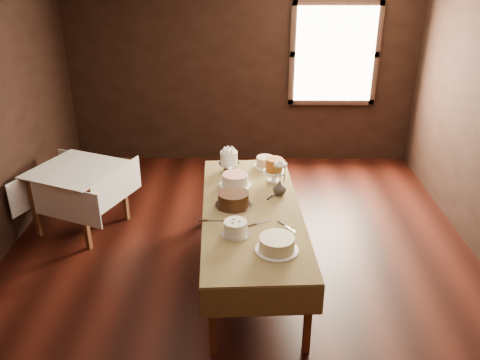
% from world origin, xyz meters
% --- Properties ---
extents(floor, '(5.00, 6.00, 0.01)m').
position_xyz_m(floor, '(0.00, 0.00, 0.00)').
color(floor, black).
rests_on(floor, ground).
extents(wall_back, '(5.00, 0.02, 2.80)m').
position_xyz_m(wall_back, '(0.00, 3.00, 1.40)').
color(wall_back, black).
rests_on(wall_back, ground).
extents(window, '(1.10, 0.05, 1.30)m').
position_xyz_m(window, '(1.30, 2.94, 1.60)').
color(window, '#FFEABF').
rests_on(window, wall_back).
extents(display_table, '(1.05, 2.40, 0.73)m').
position_xyz_m(display_table, '(0.11, 0.03, 0.67)').
color(display_table, '#4F2A18').
rests_on(display_table, ground).
extents(side_table, '(1.15, 1.15, 0.74)m').
position_xyz_m(side_table, '(-1.83, 0.91, 0.66)').
color(side_table, '#4F2A18').
rests_on(side_table, ground).
extents(cake_meringue, '(0.26, 0.26, 0.24)m').
position_xyz_m(cake_meringue, '(-0.13, 0.90, 0.84)').
color(cake_meringue, silver).
rests_on(cake_meringue, display_table).
extents(cake_speckled, '(0.27, 0.27, 0.12)m').
position_xyz_m(cake_speckled, '(0.27, 1.02, 0.78)').
color(cake_speckled, white).
rests_on(cake_speckled, display_table).
extents(cake_lattice, '(0.38, 0.38, 0.12)m').
position_xyz_m(cake_lattice, '(-0.05, 0.53, 0.79)').
color(cake_lattice, white).
rests_on(cake_lattice, display_table).
extents(cake_caramel, '(0.24, 0.24, 0.27)m').
position_xyz_m(cake_caramel, '(0.35, 0.64, 0.84)').
color(cake_caramel, white).
rests_on(cake_caramel, display_table).
extents(cake_chocolate, '(0.37, 0.37, 0.14)m').
position_xyz_m(cake_chocolate, '(-0.06, 0.09, 0.79)').
color(cake_chocolate, silver).
rests_on(cake_chocolate, display_table).
extents(cake_swirl, '(0.26, 0.26, 0.13)m').
position_xyz_m(cake_swirl, '(-0.03, -0.43, 0.79)').
color(cake_swirl, silver).
rests_on(cake_swirl, display_table).
extents(cake_cream, '(0.41, 0.41, 0.12)m').
position_xyz_m(cake_cream, '(0.31, -0.67, 0.79)').
color(cake_cream, white).
rests_on(cake_cream, display_table).
extents(cake_server_a, '(0.22, 0.14, 0.01)m').
position_xyz_m(cake_server_a, '(0.22, -0.21, 0.73)').
color(cake_server_a, silver).
rests_on(cake_server_a, display_table).
extents(cake_server_b, '(0.16, 0.21, 0.01)m').
position_xyz_m(cake_server_b, '(0.44, -0.33, 0.73)').
color(cake_server_b, silver).
rests_on(cake_server_b, display_table).
extents(cake_server_c, '(0.09, 0.24, 0.01)m').
position_xyz_m(cake_server_c, '(0.04, 0.31, 0.73)').
color(cake_server_c, silver).
rests_on(cake_server_c, display_table).
extents(cake_server_d, '(0.15, 0.22, 0.01)m').
position_xyz_m(cake_server_d, '(0.35, 0.36, 0.73)').
color(cake_server_d, silver).
rests_on(cake_server_d, display_table).
extents(cake_server_e, '(0.24, 0.03, 0.01)m').
position_xyz_m(cake_server_e, '(-0.21, -0.20, 0.73)').
color(cake_server_e, silver).
rests_on(cake_server_e, display_table).
extents(flower_vase, '(0.15, 0.15, 0.14)m').
position_xyz_m(flower_vase, '(0.39, 0.34, 0.80)').
color(flower_vase, '#2D2823').
rests_on(flower_vase, display_table).
extents(flower_bouquet, '(0.14, 0.14, 0.20)m').
position_xyz_m(flower_bouquet, '(0.39, 0.34, 0.99)').
color(flower_bouquet, white).
rests_on(flower_bouquet, flower_vase).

